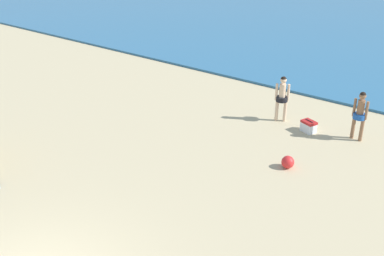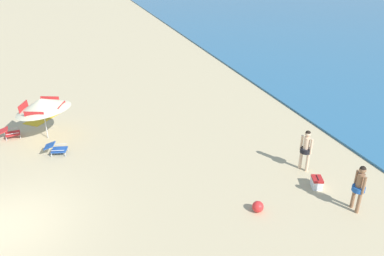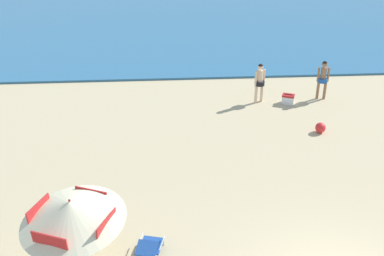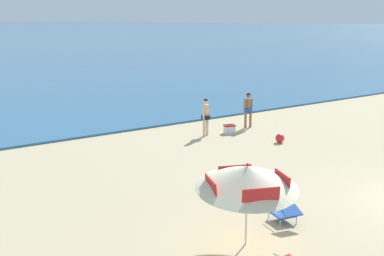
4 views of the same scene
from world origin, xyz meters
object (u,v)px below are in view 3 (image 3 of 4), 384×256
at_px(cooler_box, 288,99).
at_px(beach_ball, 320,128).
at_px(person_standing_near_shore, 260,80).
at_px(beach_umbrella_striped_main, 71,212).
at_px(lounge_chair_beside_umbrella, 150,246).
at_px(person_standing_beside, 323,77).

distance_m(cooler_box, beach_ball, 2.73).
bearing_deg(person_standing_near_shore, beach_ball, -59.21).
relative_size(beach_umbrella_striped_main, lounge_chair_beside_umbrella, 3.45).
bearing_deg(person_standing_near_shore, beach_umbrella_striped_main, -123.17).
bearing_deg(beach_umbrella_striped_main, cooler_box, 51.25).
relative_size(lounge_chair_beside_umbrella, person_standing_near_shore, 0.57).
relative_size(beach_umbrella_striped_main, beach_ball, 8.72).
height_order(beach_umbrella_striped_main, beach_ball, beach_umbrella_striped_main).
height_order(person_standing_beside, beach_ball, person_standing_beside).
height_order(lounge_chair_beside_umbrella, cooler_box, lounge_chair_beside_umbrella).
bearing_deg(person_standing_near_shore, person_standing_beside, 3.35).
height_order(lounge_chair_beside_umbrella, person_standing_near_shore, person_standing_near_shore).
distance_m(person_standing_beside, beach_ball, 3.33).
relative_size(person_standing_near_shore, person_standing_beside, 1.00).
bearing_deg(beach_umbrella_striped_main, person_standing_beside, 47.13).
bearing_deg(beach_ball, person_standing_near_shore, 120.79).
distance_m(beach_umbrella_striped_main, lounge_chair_beside_umbrella, 2.19).
distance_m(person_standing_near_shore, beach_ball, 3.49).
bearing_deg(person_standing_near_shore, cooler_box, -11.50).
height_order(person_standing_near_shore, beach_ball, person_standing_near_shore).
xyz_separation_m(person_standing_beside, beach_ball, (-0.99, -3.08, -0.79)).
bearing_deg(beach_umbrella_striped_main, beach_ball, 39.41).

